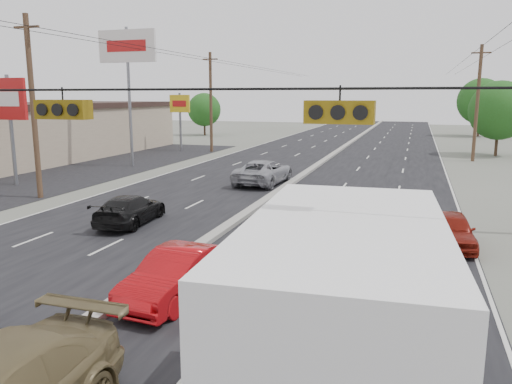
{
  "coord_description": "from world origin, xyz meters",
  "views": [
    {
      "loc": [
        7.63,
        -7.65,
        5.69
      ],
      "look_at": [
        2.1,
        9.56,
        2.2
      ],
      "focal_mm": 35.0,
      "sensor_mm": 36.0,
      "label": 1
    }
  ],
  "objects_px": {
    "pole_sign_far": "(180,108)",
    "oncoming_near": "(130,210)",
    "utility_pole_right_c": "(477,103)",
    "tree_right_far": "(481,101)",
    "pole_sign_mid": "(9,105)",
    "tree_right_mid": "(499,110)",
    "utility_pole_left_b": "(33,107)",
    "queue_car_c": "(316,208)",
    "pole_sign_billboard": "(127,55)",
    "queue_car_e": "(451,230)",
    "utility_pole_left_c": "(211,102)",
    "box_truck": "(345,326)",
    "queue_car_b": "(380,247)",
    "tree_left_far": "(204,110)",
    "red_sedan": "(177,275)",
    "oncoming_far": "(264,172)"
  },
  "relations": [
    {
      "from": "queue_car_e",
      "to": "pole_sign_billboard",
      "type": "bearing_deg",
      "value": 141.75
    },
    {
      "from": "tree_right_far",
      "to": "queue_car_b",
      "type": "bearing_deg",
      "value": -98.63
    },
    {
      "from": "tree_right_far",
      "to": "oncoming_near",
      "type": "bearing_deg",
      "value": -109.23
    },
    {
      "from": "utility_pole_right_c",
      "to": "oncoming_near",
      "type": "bearing_deg",
      "value": -120.64
    },
    {
      "from": "queue_car_b",
      "to": "queue_car_c",
      "type": "bearing_deg",
      "value": 115.88
    },
    {
      "from": "queue_car_e",
      "to": "oncoming_near",
      "type": "xyz_separation_m",
      "value": [
        -13.54,
        -0.73,
        0.0
      ]
    },
    {
      "from": "box_truck",
      "to": "queue_car_e",
      "type": "height_order",
      "value": "box_truck"
    },
    {
      "from": "utility_pole_left_b",
      "to": "queue_car_b",
      "type": "relative_size",
      "value": 2.11
    },
    {
      "from": "utility_pole_left_b",
      "to": "queue_car_c",
      "type": "relative_size",
      "value": 1.97
    },
    {
      "from": "utility_pole_left_c",
      "to": "oncoming_near",
      "type": "distance_m",
      "value": 30.03
    },
    {
      "from": "pole_sign_billboard",
      "to": "queue_car_b",
      "type": "relative_size",
      "value": 2.32
    },
    {
      "from": "red_sedan",
      "to": "utility_pole_left_b",
      "type": "bearing_deg",
      "value": 148.05
    },
    {
      "from": "tree_left_far",
      "to": "oncoming_far",
      "type": "relative_size",
      "value": 1.08
    },
    {
      "from": "pole_sign_billboard",
      "to": "tree_right_far",
      "type": "bearing_deg",
      "value": 54.01
    },
    {
      "from": "tree_right_mid",
      "to": "queue_car_c",
      "type": "xyz_separation_m",
      "value": [
        -11.5,
        -30.9,
        -3.63
      ]
    },
    {
      "from": "utility_pole_left_c",
      "to": "red_sedan",
      "type": "xyz_separation_m",
      "value": [
        13.9,
        -35.59,
        -4.4
      ]
    },
    {
      "from": "box_truck",
      "to": "pole_sign_far",
      "type": "bearing_deg",
      "value": 116.22
    },
    {
      "from": "tree_right_mid",
      "to": "box_truck",
      "type": "height_order",
      "value": "tree_right_mid"
    },
    {
      "from": "utility_pole_right_c",
      "to": "oncoming_near",
      "type": "relative_size",
      "value": 2.22
    },
    {
      "from": "tree_left_far",
      "to": "pole_sign_far",
      "type": "bearing_deg",
      "value": -73.3
    },
    {
      "from": "queue_car_b",
      "to": "pole_sign_far",
      "type": "bearing_deg",
      "value": 121.19
    },
    {
      "from": "pole_sign_far",
      "to": "tree_right_far",
      "type": "distance_m",
      "value": 43.87
    },
    {
      "from": "tree_left_far",
      "to": "oncoming_near",
      "type": "height_order",
      "value": "tree_left_far"
    },
    {
      "from": "utility_pole_left_b",
      "to": "pole_sign_far",
      "type": "relative_size",
      "value": 1.67
    },
    {
      "from": "tree_left_far",
      "to": "tree_right_far",
      "type": "height_order",
      "value": "tree_right_far"
    },
    {
      "from": "tree_right_far",
      "to": "queue_car_c",
      "type": "bearing_deg",
      "value": -102.6
    },
    {
      "from": "queue_car_c",
      "to": "oncoming_near",
      "type": "bearing_deg",
      "value": -153.87
    },
    {
      "from": "tree_right_far",
      "to": "red_sedan",
      "type": "bearing_deg",
      "value": -102.55
    },
    {
      "from": "pole_sign_mid",
      "to": "tree_right_mid",
      "type": "distance_m",
      "value": 41.88
    },
    {
      "from": "utility_pole_right_c",
      "to": "red_sedan",
      "type": "height_order",
      "value": "utility_pole_right_c"
    },
    {
      "from": "queue_car_b",
      "to": "utility_pole_left_b",
      "type": "bearing_deg",
      "value": 157.06
    },
    {
      "from": "pole_sign_mid",
      "to": "pole_sign_billboard",
      "type": "height_order",
      "value": "pole_sign_billboard"
    },
    {
      "from": "utility_pole_left_c",
      "to": "utility_pole_right_c",
      "type": "relative_size",
      "value": 1.0
    },
    {
      "from": "utility_pole_right_c",
      "to": "tree_right_far",
      "type": "relative_size",
      "value": 1.23
    },
    {
      "from": "utility_pole_left_b",
      "to": "pole_sign_far",
      "type": "xyz_separation_m",
      "value": [
        -3.5,
        25.0,
        -0.7
      ]
    },
    {
      "from": "oncoming_near",
      "to": "queue_car_c",
      "type": "bearing_deg",
      "value": -166.3
    },
    {
      "from": "pole_sign_far",
      "to": "queue_car_b",
      "type": "height_order",
      "value": "pole_sign_far"
    },
    {
      "from": "utility_pole_left_c",
      "to": "queue_car_b",
      "type": "relative_size",
      "value": 2.11
    },
    {
      "from": "tree_right_mid",
      "to": "queue_car_b",
      "type": "bearing_deg",
      "value": -102.88
    },
    {
      "from": "queue_car_e",
      "to": "oncoming_near",
      "type": "bearing_deg",
      "value": 178.7
    },
    {
      "from": "utility_pole_left_c",
      "to": "tree_right_mid",
      "type": "distance_m",
      "value": 27.96
    },
    {
      "from": "tree_left_far",
      "to": "utility_pole_left_c",
      "type": "bearing_deg",
      "value": -64.59
    },
    {
      "from": "pole_sign_billboard",
      "to": "queue_car_e",
      "type": "relative_size",
      "value": 2.87
    },
    {
      "from": "queue_car_b",
      "to": "oncoming_near",
      "type": "height_order",
      "value": "queue_car_b"
    },
    {
      "from": "pole_sign_far",
      "to": "oncoming_near",
      "type": "height_order",
      "value": "pole_sign_far"
    },
    {
      "from": "utility_pole_left_b",
      "to": "queue_car_b",
      "type": "xyz_separation_m",
      "value": [
        19.2,
        -6.31,
        -4.33
      ]
    },
    {
      "from": "utility_pole_right_c",
      "to": "queue_car_e",
      "type": "bearing_deg",
      "value": -96.94
    },
    {
      "from": "utility_pole_left_b",
      "to": "pole_sign_far",
      "type": "height_order",
      "value": "utility_pole_left_b"
    },
    {
      "from": "tree_left_far",
      "to": "box_truck",
      "type": "bearing_deg",
      "value": -64.45
    },
    {
      "from": "queue_car_e",
      "to": "oncoming_far",
      "type": "bearing_deg",
      "value": 130.09
    }
  ]
}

